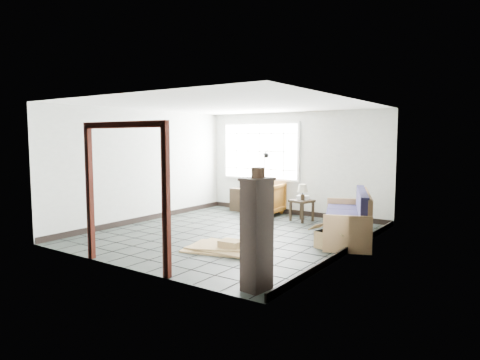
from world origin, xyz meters
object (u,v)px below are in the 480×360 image
Objects in this scene: futon_sofa at (350,222)px; armchair at (264,197)px; side_table at (302,204)px; tall_shelf at (257,234)px.

armchair is at bearing 132.80° from futon_sofa.
side_table is 0.39× the size of tall_shelf.
futon_sofa is 2.56× the size of armchair.
futon_sofa is at bearing -34.97° from side_table.
tall_shelf is (-0.00, -3.35, 0.40)m from futon_sofa.
tall_shelf is at bearing -111.48° from futon_sofa.
futon_sofa reaches higher than armchair.
armchair is 0.62× the size of tall_shelf.
side_table is at bearing 123.57° from futon_sofa.
futon_sofa reaches higher than side_table.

